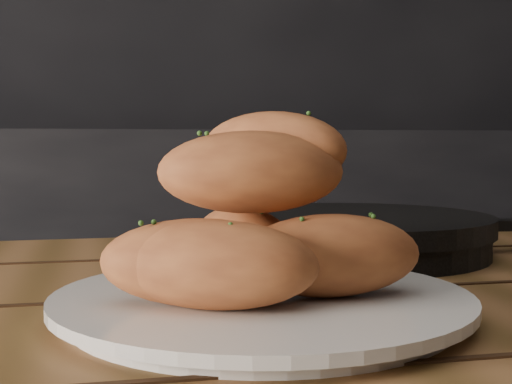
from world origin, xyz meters
name	(u,v)px	position (x,y,z in m)	size (l,w,h in m)	color
plate	(262,304)	(0.34, 0.59, 0.76)	(0.30, 0.30, 0.02)	silver
bread_rolls	(252,224)	(0.33, 0.59, 0.82)	(0.23, 0.22, 0.13)	#B36231
skillet	(354,234)	(0.51, 0.85, 0.77)	(0.45, 0.31, 0.05)	black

